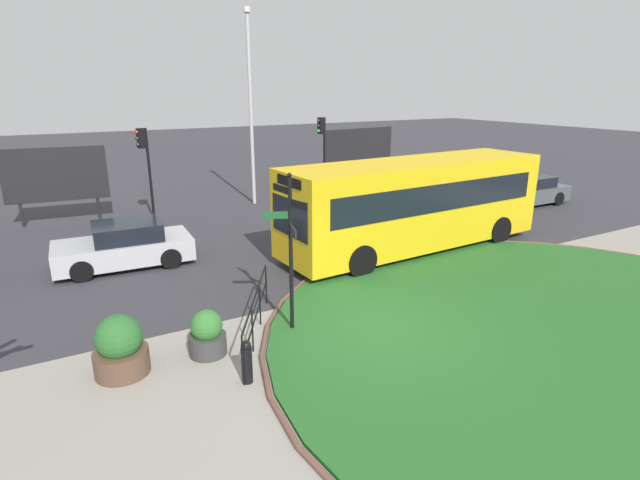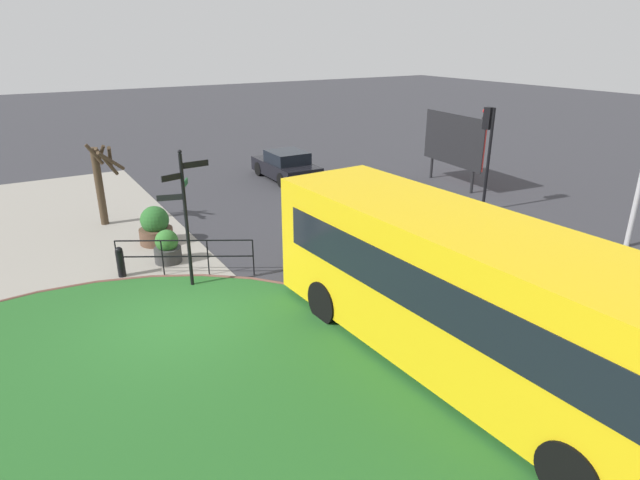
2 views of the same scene
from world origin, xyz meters
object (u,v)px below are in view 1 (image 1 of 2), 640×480
Objects in this scene: bus_yellow at (414,203)px; traffic_light_far at (144,154)px; signpost_directional at (290,242)px; planter_near_signpost at (120,348)px; lamppost_tall at (251,104)px; billboard_left at (56,176)px; planter_kerbside at (207,335)px; bollard_foreground at (247,362)px; car_far_lane at (125,246)px; billboard_right at (358,146)px; car_trailing at (526,192)px; traffic_light_near at (322,140)px.

traffic_light_far reaches higher than bus_yellow.
signpost_directional is 3.98m from planter_near_signpost.
lamppost_tall is at bearing -80.45° from bus_yellow.
billboard_left is 3.84× the size of planter_kerbside.
lamppost_tall is (5.87, 14.11, 4.18)m from bollard_foreground.
billboard_right is (13.98, 8.03, 1.51)m from car_far_lane.
traffic_light_far is (-7.10, 8.17, 1.15)m from bus_yellow.
bollard_foreground is 2.51m from planter_near_signpost.
lamppost_tall reaches higher than car_far_lane.
billboard_left reaches higher than bus_yellow.
planter_kerbside is (-13.38, -14.58, -1.71)m from billboard_right.
signpost_directional is 2.76m from bollard_foreground.
bus_yellow reaches higher than car_far_lane.
bus_yellow is 9.01m from planter_kerbside.
signpost_directional is 0.84× the size of car_trailing.
traffic_light_near reaches higher than planter_kerbside.
car_trailing is at bearing 19.43° from planter_kerbside.
car_far_lane is at bearing -0.25° from car_trailing.
planter_kerbside reaches higher than bollard_foreground.
car_trailing is 0.50× the size of lamppost_tall.
planter_near_signpost is (-7.88, -12.62, -4.08)m from lamppost_tall.
signpost_directional reaches higher than bollard_foreground.
car_trailing is 20.68m from billboard_left.
traffic_light_near is (1.36, 8.68, 1.26)m from bus_yellow.
bollard_foreground is 18.56m from car_trailing.
bus_yellow is 9.98m from lamppost_tall.
signpost_directional is at bearing 25.31° from bus_yellow.
lamppost_tall is 8.67× the size of planter_kerbside.
traffic_light_near reaches higher than signpost_directional.
traffic_light_near is 11.77m from billboard_left.
signpost_directional is 0.96× the size of traffic_light_far.
bollard_foreground is 9.34m from bus_yellow.
planter_kerbside is (-17.32, -6.11, -0.18)m from car_trailing.
bus_yellow is at bearing 28.16° from signpost_directional.
bollard_foreground is at bearing -112.60° from lamppost_tall.
traffic_light_near is at bearing 51.54° from planter_kerbside.
billboard_left is at bearing 176.93° from lamppost_tall.
lamppost_tall is 7.02× the size of planter_near_signpost.
traffic_light_far is 12.04m from planter_near_signpost.
bollard_foreground is 15.84m from lamppost_tall.
billboard_right is 20.94m from planter_near_signpost.
billboard_left is at bearing 177.73° from billboard_right.
planter_near_signpost is at bearing 176.22° from planter_kerbside.
signpost_directional is at bearing 81.56° from traffic_light_far.
traffic_light_far reaches higher than bollard_foreground.
car_far_lane reaches higher than planter_near_signpost.
signpost_directional is at bearing 22.67° from car_trailing.
car_trailing is 10.02m from traffic_light_near.
bus_yellow reaches higher than planter_near_signpost.
bus_yellow is 12.29m from billboard_right.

